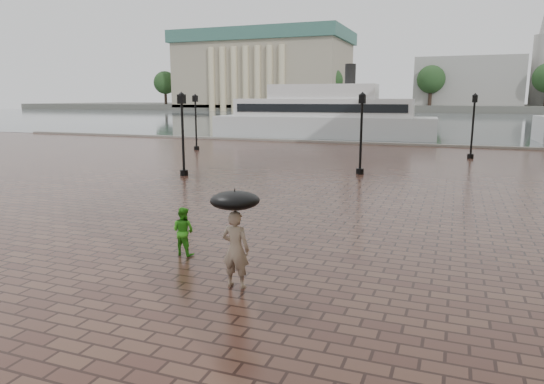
{
  "coord_description": "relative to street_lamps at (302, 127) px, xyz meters",
  "views": [
    {
      "loc": [
        7.96,
        -13.05,
        4.22
      ],
      "look_at": [
        2.83,
        0.47,
        1.4
      ],
      "focal_mm": 32.0,
      "sensor_mm": 36.0,
      "label": 1
    }
  ],
  "objects": [
    {
      "name": "ground",
      "position": [
        1.5,
        -17.5,
        -2.33
      ],
      "size": [
        300.0,
        300.0,
        0.0
      ],
      "primitive_type": "plane",
      "color": "#3B211B",
      "rests_on": "ground"
    },
    {
      "name": "harbour_water",
      "position": [
        1.5,
        74.5,
        -2.33
      ],
      "size": [
        240.0,
        240.0,
        0.0
      ],
      "primitive_type": "plane",
      "color": "#454E53",
      "rests_on": "ground"
    },
    {
      "name": "quay_edge",
      "position": [
        1.5,
        14.5,
        -2.33
      ],
      "size": [
        80.0,
        0.6,
        0.3
      ],
      "primitive_type": "cube",
      "color": "slate",
      "rests_on": "ground"
    },
    {
      "name": "far_shore",
      "position": [
        1.5,
        142.5,
        -1.33
      ],
      "size": [
        300.0,
        60.0,
        2.0
      ],
      "primitive_type": "cube",
      "color": "#4C4C47",
      "rests_on": "ground"
    },
    {
      "name": "museum",
      "position": [
        -53.5,
        127.11,
        11.58
      ],
      "size": [
        57.0,
        32.5,
        26.0
      ],
      "color": "gray",
      "rests_on": "ground"
    },
    {
      "name": "far_trees",
      "position": [
        1.5,
        120.5,
        7.09
      ],
      "size": [
        188.0,
        8.0,
        13.5
      ],
      "color": "#2D2119",
      "rests_on": "ground"
    },
    {
      "name": "street_lamps",
      "position": [
        0.0,
        0.0,
        0.0
      ],
      "size": [
        21.44,
        14.44,
        4.4
      ],
      "color": "black",
      "rests_on": "ground"
    },
    {
      "name": "adult_pedestrian",
      "position": [
        5.01,
        -21.12,
        -1.44
      ],
      "size": [
        0.65,
        0.42,
        1.77
      ],
      "primitive_type": "imported",
      "rotation": [
        0.0,
        0.0,
        3.14
      ],
      "color": "gray",
      "rests_on": "ground"
    },
    {
      "name": "child_pedestrian",
      "position": [
        2.7,
        -19.53,
        -1.66
      ],
      "size": [
        0.7,
        0.57,
        1.33
      ],
      "primitive_type": "imported",
      "rotation": [
        0.0,
        0.0,
        3.03
      ],
      "color": "green",
      "rests_on": "ground"
    },
    {
      "name": "ferry_near",
      "position": [
        -4.06,
        20.52,
        -0.02
      ],
      "size": [
        23.67,
        6.95,
        7.67
      ],
      "rotation": [
        0.0,
        0.0,
        0.06
      ],
      "color": "#BCBCBC",
      "rests_on": "ground"
    },
    {
      "name": "umbrella",
      "position": [
        5.01,
        -21.12,
        -0.32
      ],
      "size": [
        1.1,
        1.1,
        1.16
      ],
      "color": "black",
      "rests_on": "ground"
    }
  ]
}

